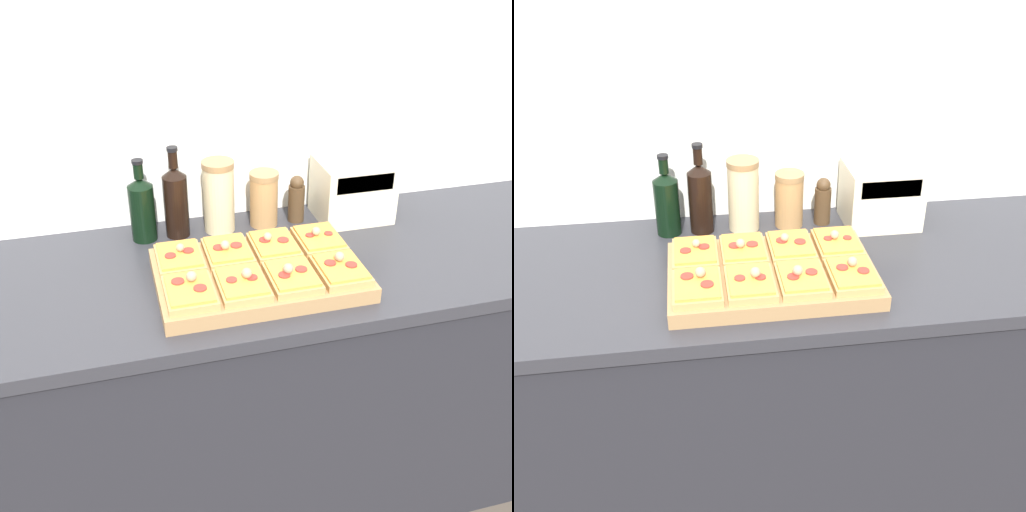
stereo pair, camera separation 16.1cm
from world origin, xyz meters
TOP-DOWN VIEW (x-y plane):
  - wall_back at (0.00, 0.67)m, footprint 6.00×0.06m
  - kitchen_counter at (0.00, 0.32)m, footprint 2.63×0.67m
  - cutting_board at (-0.03, 0.23)m, footprint 0.55×0.35m
  - pizza_slice_back_left at (-0.23, 0.31)m, footprint 0.12×0.16m
  - pizza_slice_back_midleft at (-0.10, 0.31)m, footprint 0.12×0.16m
  - pizza_slice_back_midright at (0.04, 0.31)m, footprint 0.12×0.16m
  - pizza_slice_back_right at (0.17, 0.31)m, footprint 0.12×0.16m
  - pizza_slice_front_left at (-0.23, 0.15)m, footprint 0.12×0.16m
  - pizza_slice_front_midleft at (-0.10, 0.14)m, footprint 0.12×0.16m
  - pizza_slice_front_midright at (0.04, 0.14)m, footprint 0.12×0.16m
  - pizza_slice_front_right at (0.17, 0.15)m, footprint 0.12×0.16m
  - olive_oil_bottle at (-0.30, 0.55)m, footprint 0.08×0.08m
  - wine_bottle at (-0.20, 0.55)m, footprint 0.07×0.07m
  - grain_jar_tall at (-0.07, 0.55)m, footprint 0.10×0.10m
  - grain_jar_short at (0.07, 0.55)m, footprint 0.09×0.09m
  - pepper_mill at (0.18, 0.55)m, footprint 0.05×0.05m
  - toaster_oven at (0.36, 0.53)m, footprint 0.25×0.18m

SIDE VIEW (x-z plane):
  - kitchen_counter at x=0.00m, z-range 0.00..0.91m
  - cutting_board at x=-0.03m, z-range 0.91..0.96m
  - pizza_slice_back_left at x=-0.23m, z-range 0.95..1.00m
  - pizza_slice_back_midright at x=0.04m, z-range 0.95..1.00m
  - pizza_slice_back_right at x=0.17m, z-range 0.94..1.00m
  - pizza_slice_back_midleft at x=-0.10m, z-range 0.94..1.00m
  - pizza_slice_front_right at x=0.17m, z-range 0.94..1.00m
  - pizza_slice_front_midleft at x=-0.10m, z-range 0.94..1.00m
  - pizza_slice_front_midright at x=0.04m, z-range 0.94..1.00m
  - pizza_slice_front_left at x=-0.23m, z-range 0.94..1.00m
  - pepper_mill at x=0.18m, z-range 0.91..1.06m
  - grain_jar_short at x=0.07m, z-range 0.91..1.09m
  - toaster_oven at x=0.36m, z-range 0.91..1.11m
  - olive_oil_bottle at x=-0.30m, z-range 0.89..1.15m
  - grain_jar_tall at x=-0.07m, z-range 0.91..1.14m
  - wine_bottle at x=-0.20m, z-range 0.89..1.17m
  - wall_back at x=0.00m, z-range 0.00..2.50m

